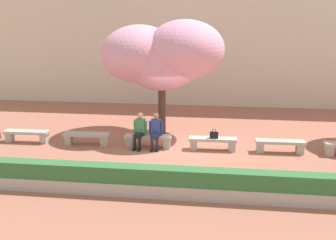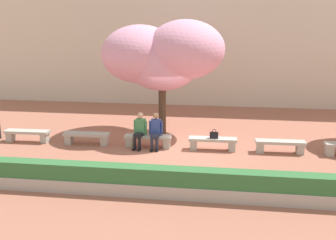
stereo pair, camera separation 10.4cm
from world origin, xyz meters
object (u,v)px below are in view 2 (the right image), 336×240
object	(u,v)px
stone_bench_center	(148,139)
stone_bench_near_east	(213,142)
stone_bench_near_west	(86,137)
person_seated_right	(156,129)
stone_bench_west_end	(27,134)
person_seated_left	(140,129)
stone_bench_east_end	(280,145)
cherry_tree_main	(162,55)
handbag	(214,135)

from	to	relation	value
stone_bench_center	stone_bench_near_east	world-z (taller)	same
stone_bench_near_west	person_seated_right	bearing A→B (deg)	-1.17
stone_bench_center	person_seated_right	bearing A→B (deg)	-10.61
stone_bench_west_end	person_seated_left	size ratio (longest dim) A/B	1.33
stone_bench_east_end	cherry_tree_main	world-z (taller)	cherry_tree_main
stone_bench_near_west	handbag	size ratio (longest dim) A/B	5.06
person_seated_right	stone_bench_east_end	bearing A→B (deg)	0.70
person_seated_left	person_seated_right	world-z (taller)	same
stone_bench_west_end	stone_bench_near_east	world-z (taller)	same
person_seated_right	handbag	world-z (taller)	person_seated_right
stone_bench_center	stone_bench_east_end	xyz separation A→B (m)	(4.68, 0.00, 0.00)
stone_bench_center	person_seated_left	bearing A→B (deg)	-169.83
stone_bench_west_end	handbag	xyz separation A→B (m)	(7.07, -0.03, 0.28)
stone_bench_near_west	stone_bench_near_east	world-z (taller)	same
person_seated_left	cherry_tree_main	distance (m)	3.23
stone_bench_west_end	cherry_tree_main	xyz separation A→B (m)	(4.91, 1.94, 2.89)
stone_bench_east_end	person_seated_left	distance (m)	5.00
stone_bench_west_end	stone_bench_center	xyz separation A→B (m)	(4.68, 0.00, 0.00)
stone_bench_near_east	stone_bench_center	bearing A→B (deg)	180.00
stone_bench_east_end	person_seated_right	xyz separation A→B (m)	(-4.40, -0.05, 0.40)
stone_bench_near_west	stone_bench_near_east	size ratio (longest dim) A/B	1.00
person_seated_right	person_seated_left	bearing A→B (deg)	179.94
stone_bench_center	stone_bench_east_end	distance (m)	4.68
stone_bench_west_end	stone_bench_near_west	bearing A→B (deg)	0.00
stone_bench_near_west	cherry_tree_main	bearing A→B (deg)	37.03
person_seated_left	handbag	bearing A→B (deg)	0.53
stone_bench_center	stone_bench_east_end	size ratio (longest dim) A/B	1.00
person_seated_left	handbag	xyz separation A→B (m)	(2.68, 0.02, -0.12)
cherry_tree_main	stone_bench_near_west	bearing A→B (deg)	-142.97
stone_bench_near_east	stone_bench_east_end	world-z (taller)	same
handbag	stone_bench_near_west	bearing A→B (deg)	179.66
stone_bench_west_end	stone_bench_east_end	world-z (taller)	same
stone_bench_near_west	stone_bench_east_end	world-z (taller)	same
stone_bench_east_end	handbag	world-z (taller)	handbag
stone_bench_near_east	person_seated_left	size ratio (longest dim) A/B	1.33
stone_bench_west_end	stone_bench_center	distance (m)	4.68
stone_bench_center	cherry_tree_main	bearing A→B (deg)	83.38
stone_bench_center	person_seated_left	xyz separation A→B (m)	(-0.30, -0.05, 0.40)
person_seated_right	handbag	size ratio (longest dim) A/B	3.81
handbag	person_seated_left	bearing A→B (deg)	-179.47
stone_bench_west_end	stone_bench_center	world-z (taller)	same
cherry_tree_main	stone_bench_near_east	bearing A→B (deg)	-42.44
stone_bench_east_end	cherry_tree_main	bearing A→B (deg)	156.53
stone_bench_east_end	person_seated_right	distance (m)	4.42
person_seated_left	cherry_tree_main	bearing A→B (deg)	75.36
stone_bench_near_west	cherry_tree_main	size ratio (longest dim) A/B	0.35
stone_bench_east_end	handbag	xyz separation A→B (m)	(-2.30, -0.03, 0.28)
stone_bench_center	handbag	bearing A→B (deg)	-0.67
stone_bench_center	person_seated_left	distance (m)	0.50
stone_bench_near_east	person_seated_right	distance (m)	2.10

